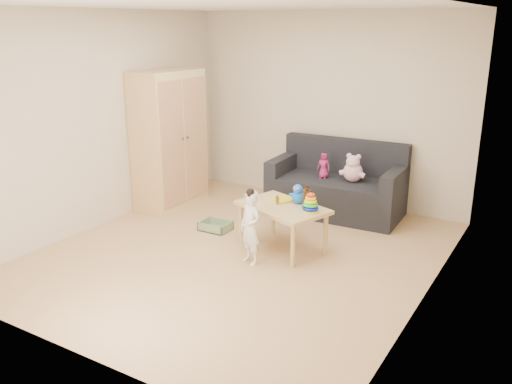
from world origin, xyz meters
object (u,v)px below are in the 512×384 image
Objects in this scene: wardrobe at (169,140)px; play_table at (282,227)px; toddler at (251,229)px; sofa at (335,196)px.

wardrobe is 2.25m from play_table.
wardrobe is at bearing 175.08° from toddler.
sofa is 2.19× the size of toddler.
sofa is at bearing 88.42° from play_table.
wardrobe is 2.31m from toddler.
sofa is (2.11, 0.82, -0.68)m from wardrobe.
wardrobe is at bearing -161.34° from sofa.
sofa is 1.75× the size of play_table.
play_table is 1.25× the size of toddler.
wardrobe is 1.08× the size of sofa.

